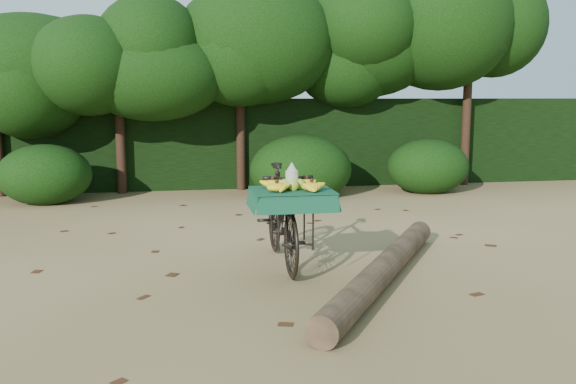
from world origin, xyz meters
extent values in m
plane|color=tan|center=(0.00, 0.00, 0.00)|extent=(80.00, 80.00, 0.00)
imported|color=black|center=(0.37, -0.28, 0.55)|extent=(0.52, 1.82, 1.09)
cube|color=black|center=(0.37, -0.88, 0.90)|extent=(0.40, 0.48, 0.03)
cube|color=#144E35|center=(0.37, -0.88, 0.92)|extent=(0.79, 0.66, 0.01)
ellipsoid|color=#8AA327|center=(0.44, -0.88, 0.97)|extent=(0.11, 0.08, 0.12)
ellipsoid|color=#8AA327|center=(0.37, -0.81, 0.97)|extent=(0.11, 0.08, 0.12)
ellipsoid|color=#8AA327|center=(0.29, -0.88, 0.97)|extent=(0.11, 0.08, 0.12)
ellipsoid|color=#8AA327|center=(0.37, -0.95, 0.97)|extent=(0.11, 0.08, 0.12)
cylinder|color=#EAE5C6|center=(0.37, -0.87, 1.02)|extent=(0.13, 0.13, 0.16)
cylinder|color=brown|center=(1.27, -1.08, 0.13)|extent=(2.24, 3.22, 0.27)
cube|color=black|center=(0.00, 6.30, 0.90)|extent=(26.00, 1.80, 1.80)
camera|label=1|loc=(-0.72, -6.68, 1.81)|focal=38.00mm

